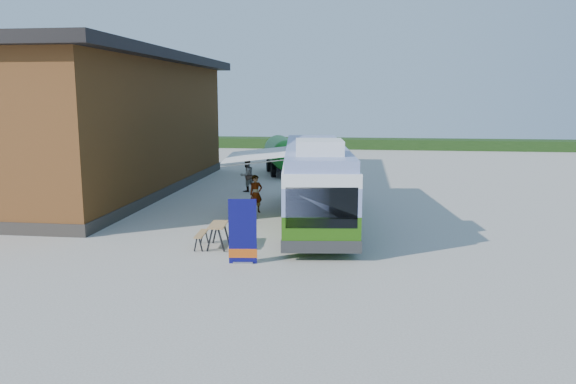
# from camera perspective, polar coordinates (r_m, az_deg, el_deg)

# --- Properties ---
(ground) EXTENTS (100.00, 100.00, 0.00)m
(ground) POSITION_cam_1_polar(r_m,az_deg,el_deg) (20.17, -3.22, -5.24)
(ground) COLOR #BCB7AD
(ground) RESTS_ON ground
(barn) EXTENTS (9.60, 21.20, 7.50)m
(barn) POSITION_cam_1_polar(r_m,az_deg,el_deg) (32.44, -18.50, 6.36)
(barn) COLOR brown
(barn) RESTS_ON ground
(hedge) EXTENTS (40.00, 3.00, 1.00)m
(hedge) POSITION_cam_1_polar(r_m,az_deg,el_deg) (57.50, 11.86, 4.79)
(hedge) COLOR #264419
(hedge) RESTS_ON ground
(bus) EXTENTS (3.96, 12.32, 3.72)m
(bus) POSITION_cam_1_polar(r_m,az_deg,el_deg) (23.36, 2.77, 1.27)
(bus) COLOR #367313
(bus) RESTS_ON ground
(awning) EXTENTS (3.19, 4.61, 0.53)m
(awning) POSITION_cam_1_polar(r_m,az_deg,el_deg) (23.44, -2.55, 3.58)
(awning) COLOR white
(awning) RESTS_ON ground
(banner) EXTENTS (0.90, 0.25, 2.07)m
(banner) POSITION_cam_1_polar(r_m,az_deg,el_deg) (17.63, -4.63, -4.61)
(banner) COLOR #0C0B55
(banner) RESTS_ON ground
(picnic_table) EXTENTS (1.56, 1.41, 0.83)m
(picnic_table) POSITION_cam_1_polar(r_m,az_deg,el_deg) (19.62, -7.11, -3.85)
(picnic_table) COLOR tan
(picnic_table) RESTS_ON ground
(person_a) EXTENTS (0.75, 0.70, 1.72)m
(person_a) POSITION_cam_1_polar(r_m,az_deg,el_deg) (25.31, -3.28, -0.19)
(person_a) COLOR #999999
(person_a) RESTS_ON ground
(person_b) EXTENTS (1.08, 1.11, 1.79)m
(person_b) POSITION_cam_1_polar(r_m,az_deg,el_deg) (31.02, -4.20, 1.70)
(person_b) COLOR #999999
(person_b) RESTS_ON ground
(slurry_tanker) EXTENTS (3.18, 6.56, 2.49)m
(slurry_tanker) POSITION_cam_1_polar(r_m,az_deg,el_deg) (37.90, -0.58, 3.99)
(slurry_tanker) COLOR #178221
(slurry_tanker) RESTS_ON ground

